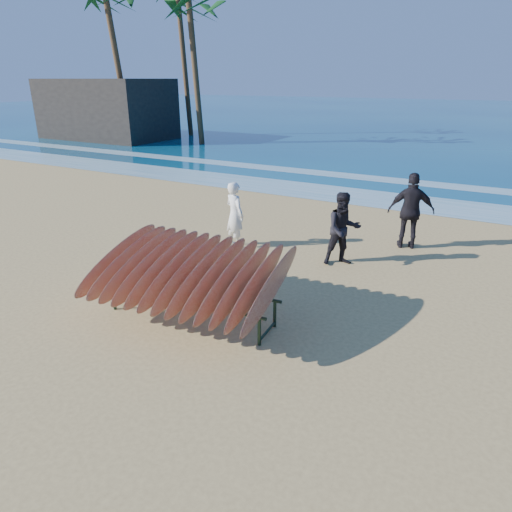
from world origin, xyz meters
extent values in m
plane|color=tan|center=(0.00, 0.00, 0.00)|extent=(120.00, 120.00, 0.00)
plane|color=navy|center=(0.00, 55.00, 0.01)|extent=(160.00, 160.00, 0.00)
plane|color=white|center=(0.00, 10.00, 0.01)|extent=(160.00, 160.00, 0.00)
plane|color=white|center=(0.00, 13.50, 0.01)|extent=(160.00, 160.00, 0.00)
cylinder|color=#1C2D1E|center=(-2.15, -0.77, 0.25)|extent=(0.06, 0.06, 0.50)
cylinder|color=#1C2D1E|center=(0.80, -0.52, 0.25)|extent=(0.06, 0.06, 0.50)
cylinder|color=#1C2D1E|center=(-2.20, -0.12, 0.25)|extent=(0.06, 0.06, 0.50)
cylinder|color=#1C2D1E|center=(0.75, 0.13, 0.25)|extent=(0.06, 0.06, 0.50)
cylinder|color=#1C2D1E|center=(-0.67, -0.64, 0.50)|extent=(3.19, 0.33, 0.06)
cylinder|color=#1C2D1E|center=(-0.73, 0.01, 0.50)|extent=(3.19, 0.33, 0.06)
cylinder|color=#1C2D1E|center=(-2.18, -0.44, 0.08)|extent=(0.10, 0.65, 0.04)
cylinder|color=#1C2D1E|center=(0.77, -0.19, 0.08)|extent=(0.10, 0.65, 0.04)
ellipsoid|color=maroon|center=(-2.25, -0.45, 0.91)|extent=(0.27, 2.44, 1.06)
ellipsoid|color=maroon|center=(-1.99, -0.43, 0.91)|extent=(0.27, 2.44, 1.06)
ellipsoid|color=maroon|center=(-1.73, -0.40, 0.91)|extent=(0.27, 2.44, 1.06)
ellipsoid|color=maroon|center=(-1.47, -0.38, 0.91)|extent=(0.27, 2.44, 1.06)
ellipsoid|color=maroon|center=(-1.22, -0.36, 0.91)|extent=(0.27, 2.44, 1.06)
ellipsoid|color=maroon|center=(-0.96, -0.34, 0.91)|extent=(0.27, 2.44, 1.06)
ellipsoid|color=maroon|center=(-0.70, -0.32, 0.91)|extent=(0.27, 2.44, 1.06)
ellipsoid|color=maroon|center=(-0.44, -0.30, 0.91)|extent=(0.27, 2.44, 1.06)
ellipsoid|color=maroon|center=(-0.19, -0.27, 0.91)|extent=(0.27, 2.44, 1.06)
ellipsoid|color=maroon|center=(0.07, -0.25, 0.91)|extent=(0.27, 2.44, 1.06)
ellipsoid|color=maroon|center=(0.33, -0.23, 0.91)|extent=(0.27, 2.44, 1.06)
ellipsoid|color=maroon|center=(0.59, -0.21, 0.91)|extent=(0.27, 2.44, 1.06)
ellipsoid|color=maroon|center=(0.84, -0.19, 0.91)|extent=(0.27, 2.44, 1.06)
imported|color=white|center=(-2.01, 3.29, 0.83)|extent=(0.72, 0.61, 1.67)
imported|color=black|center=(0.77, 3.46, 0.85)|extent=(1.04, 1.01, 1.69)
imported|color=black|center=(1.86, 5.37, 0.96)|extent=(1.21, 0.79, 1.91)
cube|color=#2D2823|center=(-22.04, 18.29, 2.02)|extent=(9.10, 5.05, 4.04)
cylinder|color=brown|center=(-18.45, 16.27, 4.45)|extent=(0.36, 1.37, 8.89)
cylinder|color=brown|center=(-14.35, 18.64, 4.20)|extent=(0.36, 1.09, 8.41)
cylinder|color=brown|center=(-18.03, 22.32, 5.06)|extent=(0.36, 1.13, 10.12)
camera|label=1|loc=(3.88, -6.09, 4.03)|focal=32.00mm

